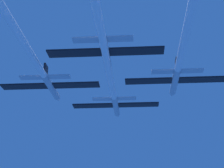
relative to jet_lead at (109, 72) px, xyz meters
name	(u,v)px	position (x,y,z in m)	size (l,w,h in m)	color
jet_lead	(109,72)	(0.00, 0.00, 0.00)	(15.15, 51.21, 2.51)	#B2BAC6
jet_left_wing	(7,15)	(-9.40, -15.70, -0.05)	(15.15, 63.08, 2.51)	#B2BAC6
jet_right_wing	(186,32)	(9.65, -9.84, 0.45)	(15.15, 51.18, 2.51)	#B2BAC6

